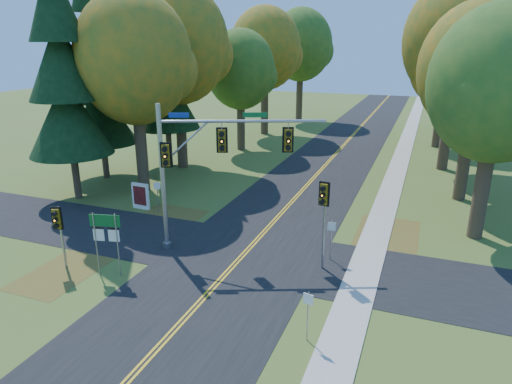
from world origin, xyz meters
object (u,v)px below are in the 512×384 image
(east_signal_pole, at_px, (324,204))
(route_sign_cluster, at_px, (106,232))
(traffic_mast, at_px, (203,158))
(info_kiosk, at_px, (141,196))

(east_signal_pole, xyz_separation_m, route_sign_cluster, (-9.34, -4.13, -1.21))
(traffic_mast, height_order, info_kiosk, traffic_mast)
(route_sign_cluster, height_order, info_kiosk, route_sign_cluster)
(info_kiosk, bearing_deg, traffic_mast, -26.82)
(traffic_mast, xyz_separation_m, east_signal_pole, (6.40, -0.21, -1.56))
(route_sign_cluster, bearing_deg, info_kiosk, 101.20)
(east_signal_pole, bearing_deg, route_sign_cluster, -150.04)
(east_signal_pole, relative_size, route_sign_cluster, 1.43)
(info_kiosk, bearing_deg, route_sign_cluster, -61.77)
(east_signal_pole, bearing_deg, info_kiosk, 168.80)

